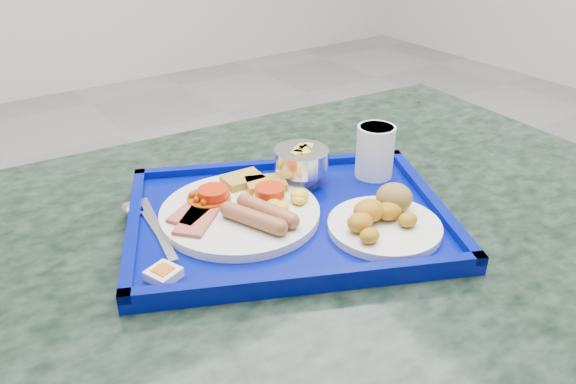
{
  "coord_description": "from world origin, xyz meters",
  "views": [
    {
      "loc": [
        -0.95,
        -1.07,
        1.28
      ],
      "look_at": [
        -0.53,
        -0.45,
        0.88
      ],
      "focal_mm": 35.0,
      "sensor_mm": 36.0,
      "label": 1
    }
  ],
  "objects_px": {
    "fruit_bowl": "(301,161)",
    "juice_cup": "(375,150)",
    "tray": "(288,218)",
    "bread_plate": "(384,218)",
    "main_plate": "(243,208)",
    "table": "(295,324)"
  },
  "relations": [
    {
      "from": "main_plate",
      "to": "bread_plate",
      "type": "relative_size",
      "value": 1.46
    },
    {
      "from": "fruit_bowl",
      "to": "juice_cup",
      "type": "bearing_deg",
      "value": -22.1
    },
    {
      "from": "tray",
      "to": "bread_plate",
      "type": "height_order",
      "value": "bread_plate"
    },
    {
      "from": "bread_plate",
      "to": "tray",
      "type": "bearing_deg",
      "value": 130.46
    },
    {
      "from": "table",
      "to": "fruit_bowl",
      "type": "xyz_separation_m",
      "value": [
        0.07,
        0.08,
        0.27
      ]
    },
    {
      "from": "table",
      "to": "main_plate",
      "type": "distance_m",
      "value": 0.25
    },
    {
      "from": "table",
      "to": "bread_plate",
      "type": "distance_m",
      "value": 0.28
    },
    {
      "from": "tray",
      "to": "juice_cup",
      "type": "height_order",
      "value": "juice_cup"
    },
    {
      "from": "table",
      "to": "tray",
      "type": "bearing_deg",
      "value": 170.58
    },
    {
      "from": "bread_plate",
      "to": "table",
      "type": "bearing_deg",
      "value": 127.01
    },
    {
      "from": "bread_plate",
      "to": "fruit_bowl",
      "type": "distance_m",
      "value": 0.19
    },
    {
      "from": "bread_plate",
      "to": "fruit_bowl",
      "type": "bearing_deg",
      "value": 94.62
    },
    {
      "from": "table",
      "to": "juice_cup",
      "type": "relative_size",
      "value": 15.09
    },
    {
      "from": "bread_plate",
      "to": "juice_cup",
      "type": "distance_m",
      "value": 0.18
    },
    {
      "from": "tray",
      "to": "bread_plate",
      "type": "relative_size",
      "value": 3.49
    },
    {
      "from": "table",
      "to": "tray",
      "type": "height_order",
      "value": "tray"
    },
    {
      "from": "table",
      "to": "main_plate",
      "type": "relative_size",
      "value": 5.62
    },
    {
      "from": "fruit_bowl",
      "to": "juice_cup",
      "type": "relative_size",
      "value": 1.01
    },
    {
      "from": "table",
      "to": "fruit_bowl",
      "type": "relative_size",
      "value": 14.92
    },
    {
      "from": "main_plate",
      "to": "juice_cup",
      "type": "relative_size",
      "value": 2.69
    },
    {
      "from": "juice_cup",
      "to": "fruit_bowl",
      "type": "bearing_deg",
      "value": 157.9
    },
    {
      "from": "main_plate",
      "to": "fruit_bowl",
      "type": "xyz_separation_m",
      "value": [
        0.14,
        0.04,
        0.03
      ]
    }
  ]
}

